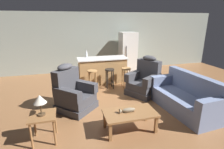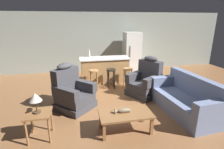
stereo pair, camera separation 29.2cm
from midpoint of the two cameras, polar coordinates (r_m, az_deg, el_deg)
The scene contains 15 objects.
ground_plane at distance 5.42m, azimuth 1.57°, elevation -7.28°, with size 12.00×12.00×0.00m.
back_wall at distance 8.06m, azimuth -3.50°, elevation 10.48°, with size 12.00×0.05×2.60m.
coffee_table at distance 3.75m, azimuth 6.69°, elevation -13.06°, with size 1.10×0.60×0.42m.
fish_figurine at distance 3.71m, azimuth 5.82°, elevation -11.68°, with size 0.34×0.10×0.10m.
couch at distance 4.87m, azimuth 24.50°, elevation -7.52°, with size 1.00×1.96×0.94m.
recliner_near_lamp at distance 4.72m, azimuth -11.05°, elevation -5.89°, with size 1.19×1.19×1.20m.
recliner_near_island at distance 5.57m, azimuth 12.34°, elevation -2.31°, with size 1.16×1.16×1.20m.
end_table at distance 3.70m, azimuth -20.70°, elevation -12.95°, with size 0.48×0.48×0.56m.
table_lamp at distance 3.52m, azimuth -21.60°, elevation -7.20°, with size 0.24×0.24×0.41m.
kitchen_island at distance 6.50m, azimuth -1.11°, elevation 1.44°, with size 1.80×0.70×0.95m.
bar_stool_left at distance 5.83m, azimuth -4.51°, elevation -0.54°, with size 0.32×0.32×0.68m.
bar_stool_middle at distance 5.93m, azimuth 1.13°, elevation -0.19°, with size 0.32×0.32×0.68m.
bar_stool_right at distance 6.08m, azimuth 6.54°, elevation 0.15°, with size 0.32×0.32×0.68m.
refrigerator at distance 7.90m, azimuth 7.56°, elevation 7.15°, with size 0.70×0.69×1.76m.
bottle_tall_green at distance 6.52m, azimuth -6.16°, elevation 6.63°, with size 0.07×0.07×0.28m.
Camera 2 is at (-0.99, -4.83, 2.26)m, focal length 28.00 mm.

